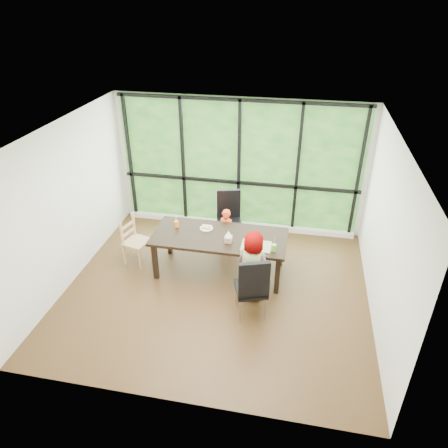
{
  "coord_description": "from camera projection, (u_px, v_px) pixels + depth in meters",
  "views": [
    {
      "loc": [
        1.2,
        -5.41,
        4.46
      ],
      "look_at": [
        0.05,
        0.39,
        1.05
      ],
      "focal_mm": 33.2,
      "sensor_mm": 36.0,
      "label": 1
    }
  ],
  "objects": [
    {
      "name": "orange_cup",
      "position": [
        176.0,
        224.0,
        7.32
      ],
      "size": [
        0.07,
        0.07,
        0.11
      ],
      "primitive_type": "cylinder",
      "color": "orange",
      "rests_on": "dining_table"
    },
    {
      "name": "plate_near",
      "position": [
        254.0,
        246.0,
        6.78
      ],
      "size": [
        0.24,
        0.24,
        0.01
      ],
      "primitive_type": "cylinder",
      "color": "white",
      "rests_on": "dining_table"
    },
    {
      "name": "ground",
      "position": [
        217.0,
        289.0,
        7.03
      ],
      "size": [
        5.0,
        5.0,
        0.0
      ],
      "primitive_type": "plane",
      "color": "black",
      "rests_on": "ground"
    },
    {
      "name": "dining_table",
      "position": [
        220.0,
        254.0,
        7.27
      ],
      "size": [
        2.38,
        1.19,
        0.75
      ],
      "primitive_type": "cube",
      "rotation": [
        0.0,
        0.0,
        0.09
      ],
      "color": "black",
      "rests_on": "ground"
    },
    {
      "name": "green_cup",
      "position": [
        274.0,
        248.0,
        6.65
      ],
      "size": [
        0.08,
        0.08,
        0.12
      ],
      "primitive_type": "cylinder",
      "color": "#61C63C",
      "rests_on": "dining_table"
    },
    {
      "name": "plate_far",
      "position": [
        206.0,
        228.0,
        7.29
      ],
      "size": [
        0.23,
        0.23,
        0.01
      ],
      "primitive_type": "cylinder",
      "color": "white",
      "rests_on": "dining_table"
    },
    {
      "name": "straw_white",
      "position": [
        176.0,
        219.0,
        7.27
      ],
      "size": [
        0.01,
        0.04,
        0.2
      ],
      "primitive_type": "cylinder",
      "rotation": [
        0.14,
        0.0,
        0.0
      ],
      "color": "white",
      "rests_on": "orange_cup"
    },
    {
      "name": "back_wall",
      "position": [
        239.0,
        165.0,
        8.27
      ],
      "size": [
        5.0,
        0.0,
        5.0
      ],
      "primitive_type": "plane",
      "rotation": [
        1.57,
        0.0,
        0.0
      ],
      "color": "silver",
      "rests_on": "ground"
    },
    {
      "name": "crepe_rolls_near",
      "position": [
        254.0,
        245.0,
        6.77
      ],
      "size": [
        0.1,
        0.12,
        0.04
      ],
      "primitive_type": null,
      "color": "tan",
      "rests_on": "plate_near"
    },
    {
      "name": "child_older",
      "position": [
        254.0,
        266.0,
        6.57
      ],
      "size": [
        0.69,
        0.56,
        1.21
      ],
      "primitive_type": "imported",
      "rotation": [
        0.0,
        0.0,
        2.81
      ],
      "color": "slate",
      "rests_on": "ground"
    },
    {
      "name": "window_mullions",
      "position": [
        239.0,
        166.0,
        8.22
      ],
      "size": [
        4.8,
        0.06,
        2.65
      ],
      "primitive_type": null,
      "color": "black",
      "rests_on": "back_wall"
    },
    {
      "name": "straw_pink",
      "position": [
        274.0,
        242.0,
        6.6
      ],
      "size": [
        0.01,
        0.04,
        0.2
      ],
      "primitive_type": "cylinder",
      "rotation": [
        0.14,
        0.0,
        0.0
      ],
      "color": "pink",
      "rests_on": "green_cup"
    },
    {
      "name": "chair_end_beech",
      "position": [
        137.0,
        242.0,
        7.47
      ],
      "size": [
        0.49,
        0.51,
        0.9
      ],
      "primitive_type": "cube",
      "rotation": [
        0.0,
        0.0,
        1.32
      ],
      "color": "#A38058",
      "rests_on": "ground"
    },
    {
      "name": "tissue_box",
      "position": [
        228.0,
        239.0,
        6.89
      ],
      "size": [
        0.12,
        0.12,
        0.1
      ],
      "primitive_type": "cube",
      "color": "tan",
      "rests_on": "dining_table"
    },
    {
      "name": "placemat",
      "position": [
        256.0,
        246.0,
        6.8
      ],
      "size": [
        0.49,
        0.36,
        0.01
      ],
      "primitive_type": "cube",
      "color": "tan",
      "rests_on": "dining_table"
    },
    {
      "name": "chair_interior_leather",
      "position": [
        251.0,
        285.0,
        6.25
      ],
      "size": [
        0.58,
        0.58,
        1.08
      ],
      "primitive_type": "cube",
      "rotation": [
        0.0,
        0.0,
        3.46
      ],
      "color": "black",
      "rests_on": "ground"
    },
    {
      "name": "crepe_rolls_far",
      "position": [
        206.0,
        227.0,
        7.27
      ],
      "size": [
        0.2,
        0.12,
        0.04
      ],
      "primitive_type": null,
      "color": "tan",
      "rests_on": "plate_far"
    },
    {
      "name": "foliage_backdrop",
      "position": [
        239.0,
        166.0,
        8.25
      ],
      "size": [
        4.8,
        0.02,
        2.65
      ],
      "primitive_type": "cube",
      "color": "#174614",
      "rests_on": "back_wall"
    },
    {
      "name": "child_toddler",
      "position": [
        226.0,
        232.0,
        7.73
      ],
      "size": [
        0.39,
        0.32,
        0.93
      ],
      "primitive_type": "imported",
      "rotation": [
        0.0,
        0.0,
        -0.32
      ],
      "color": "#E5491B",
      "rests_on": "ground"
    },
    {
      "name": "chair_window_leather",
      "position": [
        229.0,
        219.0,
        8.0
      ],
      "size": [
        0.57,
        0.57,
        1.08
      ],
      "primitive_type": "cube",
      "rotation": [
        0.0,
        0.0,
        0.27
      ],
      "color": "black",
      "rests_on": "ground"
    },
    {
      "name": "window_sill",
      "position": [
        237.0,
        224.0,
        8.83
      ],
      "size": [
        4.8,
        0.12,
        0.1
      ],
      "primitive_type": "cube",
      "color": "silver",
      "rests_on": "ground"
    },
    {
      "name": "tissue",
      "position": [
        228.0,
        234.0,
        6.83
      ],
      "size": [
        0.12,
        0.12,
        0.11
      ],
      "primitive_type": "cone",
      "color": "white",
      "rests_on": "tissue_box"
    }
  ]
}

